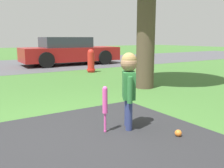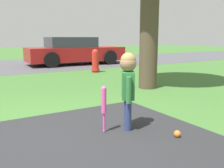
{
  "view_description": "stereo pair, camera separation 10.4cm",
  "coord_description": "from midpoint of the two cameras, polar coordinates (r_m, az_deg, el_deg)",
  "views": [
    {
      "loc": [
        -1.07,
        -2.73,
        1.2
      ],
      "look_at": [
        0.86,
        0.23,
        0.54
      ],
      "focal_mm": 40.0,
      "sensor_mm": 36.0,
      "label": 1
    },
    {
      "loc": [
        -0.98,
        -2.79,
        1.2
      ],
      "look_at": [
        0.86,
        0.23,
        0.54
      ],
      "focal_mm": 40.0,
      "sensor_mm": 36.0,
      "label": 2
    }
  ],
  "objects": [
    {
      "name": "baseball_bat",
      "position": [
        3.15,
        -0.93,
        -4.3
      ],
      "size": [
        0.06,
        0.06,
        0.6
      ],
      "color": "#E54CA5",
      "rests_on": "ground"
    },
    {
      "name": "child",
      "position": [
        3.25,
        4.59,
        0.91
      ],
      "size": [
        0.27,
        0.36,
        1.01
      ],
      "rotation": [
        0.0,
        0.0,
        1.02
      ],
      "color": "navy",
      "rests_on": "ground"
    },
    {
      "name": "parked_car",
      "position": [
        11.55,
        -8.31,
        7.38
      ],
      "size": [
        4.39,
        2.0,
        1.23
      ],
      "rotation": [
        0.0,
        0.0,
        -0.05
      ],
      "color": "maroon",
      "rests_on": "ground"
    },
    {
      "name": "fire_hydrant",
      "position": [
        8.81,
        -3.49,
        5.29
      ],
      "size": [
        0.34,
        0.3,
        0.81
      ],
      "color": "red",
      "rests_on": "ground"
    },
    {
      "name": "sports_ball",
      "position": [
        3.22,
        15.6,
        -10.92
      ],
      "size": [
        0.09,
        0.09,
        0.09
      ],
      "color": "orange",
      "rests_on": "ground"
    },
    {
      "name": "ground_plane",
      "position": [
        3.18,
        -10.43,
        -11.78
      ],
      "size": [
        60.0,
        60.0,
        0.0
      ],
      "primitive_type": "plane",
      "color": "#3D6B2D"
    }
  ]
}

